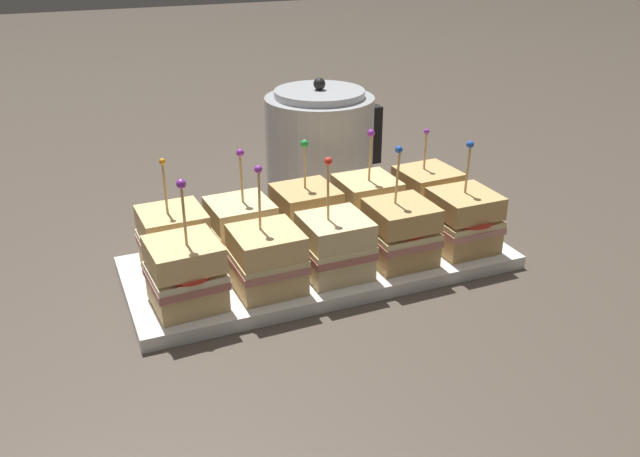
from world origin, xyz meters
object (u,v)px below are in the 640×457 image
(sandwich_front_far_left, at_px, (186,274))
(sandwich_back_right, at_px, (367,206))
(sandwich_front_far_right, at_px, (463,221))
(sandwich_back_left, at_px, (241,228))
(serving_platter, at_px, (320,263))
(sandwich_front_right, at_px, (400,233))
(sandwich_front_center, at_px, (333,246))
(sandwich_back_center, at_px, (304,216))
(sandwich_back_far_left, at_px, (174,240))
(sandwich_front_left, at_px, (267,260))
(sandwich_back_far_right, at_px, (427,196))
(kettle_steel, at_px, (320,144))

(sandwich_front_far_left, bearing_deg, sandwich_back_right, 19.58)
(sandwich_front_far_right, distance_m, sandwich_back_left, 0.31)
(serving_platter, bearing_deg, sandwich_front_right, -27.97)
(sandwich_back_right, bearing_deg, serving_platter, -151.93)
(sandwich_front_center, bearing_deg, sandwich_front_far_left, -179.26)
(sandwich_front_far_right, bearing_deg, sandwich_back_center, 152.83)
(sandwich_front_right, xyz_separation_m, sandwich_back_far_left, (-0.28, 0.09, -0.00))
(sandwich_front_left, distance_m, sandwich_back_far_right, 0.30)
(sandwich_front_far_left, bearing_deg, sandwich_front_center, 0.74)
(sandwich_back_center, xyz_separation_m, kettle_steel, (0.11, 0.21, 0.03))
(serving_platter, xyz_separation_m, sandwich_back_far_left, (-0.19, 0.04, 0.05))
(sandwich_front_left, relative_size, kettle_steel, 0.78)
(serving_platter, bearing_deg, sandwich_back_far_left, 166.87)
(serving_platter, xyz_separation_m, sandwich_back_right, (0.09, 0.05, 0.05))
(sandwich_front_far_left, bearing_deg, sandwich_front_far_right, 0.32)
(sandwich_back_far_left, xyz_separation_m, sandwich_back_left, (0.09, 0.00, -0.00))
(sandwich_front_left, xyz_separation_m, sandwich_front_center, (0.09, 0.00, 0.00))
(serving_platter, height_order, sandwich_front_far_right, sandwich_front_far_right)
(sandwich_front_left, relative_size, sandwich_back_right, 1.02)
(sandwich_front_far_right, height_order, sandwich_back_left, sandwich_front_far_right)
(sandwich_front_far_left, distance_m, sandwich_front_right, 0.29)
(sandwich_front_far_left, xyz_separation_m, sandwich_front_left, (0.10, 0.00, -0.00))
(sandwich_front_left, bearing_deg, kettle_steel, 57.17)
(sandwich_back_center, relative_size, sandwich_back_right, 0.96)
(serving_platter, bearing_deg, sandwich_back_left, 153.05)
(serving_platter, bearing_deg, sandwich_front_far_right, -14.40)
(sandwich_back_far_right, bearing_deg, sandwich_front_right, -135.17)
(sandwich_front_left, bearing_deg, serving_platter, 29.01)
(sandwich_front_far_left, xyz_separation_m, sandwich_back_center, (0.19, 0.10, -0.00))
(sandwich_front_right, bearing_deg, kettle_steel, 87.30)
(sandwich_back_right, relative_size, sandwich_back_far_right, 1.10)
(serving_platter, distance_m, sandwich_back_far_right, 0.21)
(sandwich_back_far_right, bearing_deg, sandwich_back_left, -179.99)
(sandwich_back_far_left, xyz_separation_m, sandwich_back_center, (0.19, 0.01, 0.00))
(serving_platter, distance_m, sandwich_back_right, 0.12)
(sandwich_front_left, height_order, sandwich_back_left, sandwich_front_left)
(sandwich_front_far_left, relative_size, sandwich_back_right, 1.03)
(sandwich_front_right, xyz_separation_m, kettle_steel, (0.01, 0.31, 0.03))
(serving_platter, relative_size, sandwich_back_right, 3.30)
(sandwich_front_center, bearing_deg, sandwich_back_far_right, 26.54)
(sandwich_front_far_left, distance_m, sandwich_front_center, 0.19)
(sandwich_front_center, xyz_separation_m, sandwich_back_left, (-0.09, 0.10, -0.00))
(sandwich_front_right, xyz_separation_m, sandwich_back_right, (0.00, 0.10, 0.00))
(sandwich_front_left, bearing_deg, sandwich_back_far_right, 19.23)
(serving_platter, relative_size, sandwich_back_far_right, 3.62)
(sandwich_front_far_left, distance_m, sandwich_back_right, 0.31)
(sandwich_front_center, distance_m, sandwich_front_far_right, 0.20)
(sandwich_front_right, height_order, sandwich_back_far_left, sandwich_front_right)
(sandwich_front_right, xyz_separation_m, sandwich_front_far_right, (0.10, 0.00, 0.00))
(sandwich_front_right, height_order, sandwich_front_far_right, sandwich_front_right)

